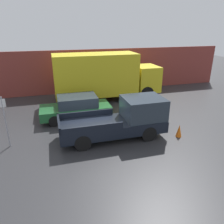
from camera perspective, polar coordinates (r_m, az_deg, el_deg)
ground_plane at (r=12.20m, az=-4.67°, el=-5.44°), size 60.00×60.00×0.00m
building_wall at (r=19.35m, az=-9.77°, el=10.31°), size 28.00×0.15×3.66m
pickup_truck at (r=11.46m, az=2.93°, el=-1.92°), size 5.48×1.99×2.05m
car at (r=13.90m, az=-9.33°, el=1.24°), size 4.35×1.90×1.49m
delivery_truck at (r=17.13m, az=-2.14°, el=9.52°), size 8.22×2.44×3.60m
parking_sign at (r=11.40m, az=-26.12°, el=-1.79°), size 0.30×0.07×2.55m
traffic_cone at (r=12.17m, az=17.11°, el=-4.70°), size 0.31×0.31×0.67m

